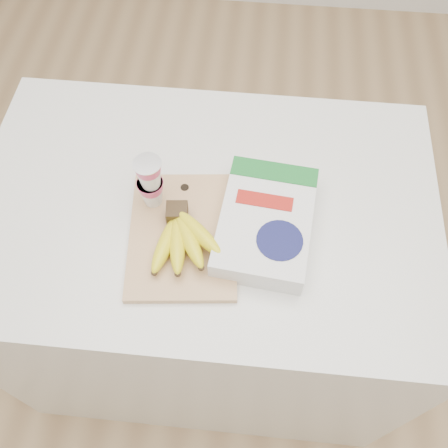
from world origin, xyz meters
name	(u,v)px	position (x,y,z in m)	size (l,w,h in m)	color
room	(192,17)	(0.00, 0.00, 1.35)	(4.00, 4.00, 4.00)	tan
table	(208,279)	(0.00, 0.00, 0.42)	(1.12, 0.75, 0.84)	silver
cutting_board	(183,235)	(-0.04, -0.09, 0.85)	(0.24, 0.33, 0.02)	tan
bananas	(182,238)	(-0.03, -0.12, 0.89)	(0.17, 0.18, 0.07)	#382816
yogurt_stack	(150,181)	(-0.11, -0.02, 0.94)	(0.07, 0.06, 0.15)	white
cereal_box	(266,222)	(0.15, -0.06, 0.88)	(0.23, 0.31, 0.07)	white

